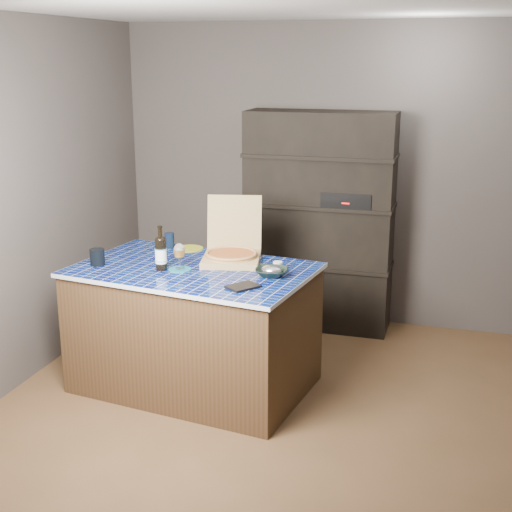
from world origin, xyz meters
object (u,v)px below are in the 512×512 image
(mead_bottle, at_px, (161,253))
(dvd_case, at_px, (243,287))
(wine_glass, at_px, (179,252))
(kitchen_island, at_px, (194,328))
(bowl, at_px, (272,272))
(pizza_box, at_px, (232,253))

(mead_bottle, relative_size, dvd_case, 1.57)
(mead_bottle, distance_m, wine_glass, 0.12)
(kitchen_island, height_order, wine_glass, wine_glass)
(mead_bottle, height_order, bowl, mead_bottle)
(kitchen_island, bearing_deg, mead_bottle, -144.47)
(pizza_box, bearing_deg, bowl, -47.48)
(dvd_case, bearing_deg, pizza_box, 151.09)
(pizza_box, distance_m, mead_bottle, 0.50)
(kitchen_island, height_order, bowl, bowl)
(wine_glass, height_order, dvd_case, wine_glass)
(pizza_box, bearing_deg, dvd_case, -77.26)
(kitchen_island, relative_size, dvd_case, 8.88)
(pizza_box, distance_m, wine_glass, 0.40)
(pizza_box, xyz_separation_m, mead_bottle, (-0.38, -0.32, 0.06))
(mead_bottle, bearing_deg, bowl, 5.69)
(bowl, bearing_deg, wine_glass, -176.37)
(kitchen_island, distance_m, pizza_box, 0.57)
(kitchen_island, relative_size, wine_glass, 9.63)
(pizza_box, xyz_separation_m, wine_glass, (-0.27, -0.29, 0.06))
(mead_bottle, height_order, wine_glass, mead_bottle)
(kitchen_island, height_order, mead_bottle, mead_bottle)
(kitchen_island, distance_m, dvd_case, 0.70)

